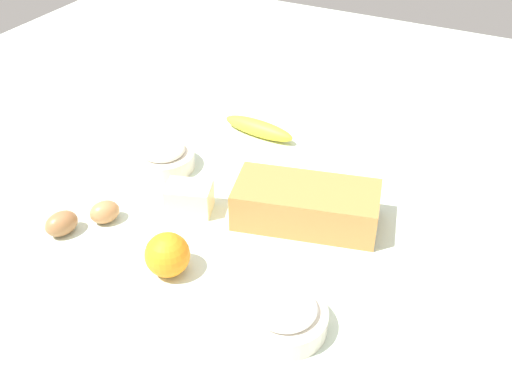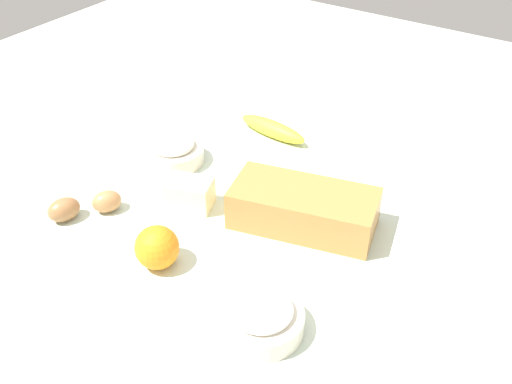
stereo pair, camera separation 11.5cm
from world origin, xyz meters
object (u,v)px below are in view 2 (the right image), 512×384
at_px(loaf_pan, 304,208).
at_px(sugar_bowl, 261,317).
at_px(egg_near_butter, 64,209).
at_px(egg_beside_bowl, 107,201).
at_px(flour_bowl, 173,151).
at_px(butter_block, 190,194).
at_px(orange_fruit, 157,247).
at_px(banana, 273,129).

height_order(loaf_pan, sugar_bowl, loaf_pan).
xyz_separation_m(egg_near_butter, egg_beside_bowl, (0.05, 0.07, -0.00)).
distance_m(flour_bowl, butter_block, 0.18).
bearing_deg(orange_fruit, flour_bowl, 125.52).
height_order(banana, egg_near_butter, egg_near_butter).
relative_size(banana, butter_block, 2.11).
distance_m(orange_fruit, butter_block, 0.18).
height_order(banana, egg_beside_bowl, egg_beside_bowl).
height_order(flour_bowl, banana, flour_bowl).
distance_m(banana, egg_near_butter, 0.53).
xyz_separation_m(sugar_bowl, orange_fruit, (-0.24, 0.03, 0.01)).
height_order(sugar_bowl, orange_fruit, orange_fruit).
distance_m(loaf_pan, butter_block, 0.24).
height_order(sugar_bowl, butter_block, sugar_bowl).
distance_m(egg_near_butter, egg_beside_bowl, 0.08).
xyz_separation_m(butter_block, egg_beside_bowl, (-0.13, -0.11, -0.01)).
distance_m(loaf_pan, sugar_bowl, 0.28).
bearing_deg(loaf_pan, egg_beside_bowl, -166.86).
distance_m(sugar_bowl, banana, 0.62).
xyz_separation_m(orange_fruit, egg_near_butter, (-0.24, -0.00, -0.02)).
bearing_deg(orange_fruit, egg_near_butter, -179.44).
xyz_separation_m(banana, orange_fruit, (0.07, -0.50, 0.02)).
xyz_separation_m(sugar_bowl, butter_block, (-0.30, 0.20, 0.00)).
distance_m(loaf_pan, flour_bowl, 0.36).
bearing_deg(flour_bowl, butter_block, -38.61).
xyz_separation_m(loaf_pan, flour_bowl, (-0.36, 0.04, -0.01)).
bearing_deg(egg_near_butter, banana, 71.47).
bearing_deg(banana, egg_near_butter, -108.53).
relative_size(loaf_pan, flour_bowl, 2.19).
xyz_separation_m(banana, butter_block, (0.01, -0.33, 0.01)).
height_order(loaf_pan, egg_beside_bowl, loaf_pan).
xyz_separation_m(flour_bowl, banana, (0.13, 0.22, -0.01)).
distance_m(banana, butter_block, 0.33).
relative_size(sugar_bowl, butter_block, 1.54).
distance_m(sugar_bowl, orange_fruit, 0.24).
distance_m(sugar_bowl, butter_block, 0.36).
xyz_separation_m(loaf_pan, egg_beside_bowl, (-0.35, -0.18, -0.02)).
bearing_deg(loaf_pan, banana, 118.40).
xyz_separation_m(flour_bowl, egg_beside_bowl, (0.01, -0.22, -0.01)).
bearing_deg(egg_beside_bowl, banana, 74.76).
distance_m(flour_bowl, banana, 0.26).
height_order(banana, butter_block, butter_block).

